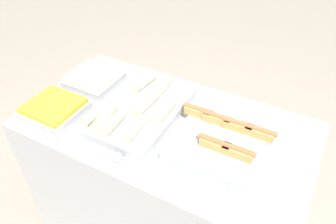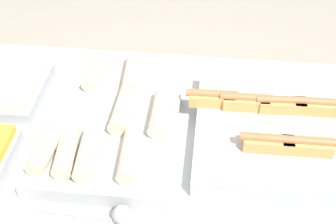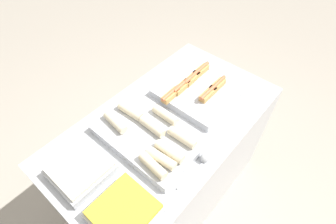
# 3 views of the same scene
# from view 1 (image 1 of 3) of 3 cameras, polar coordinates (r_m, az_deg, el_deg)

# --- Properties ---
(counter) EXTENTS (1.40, 0.77, 0.88)m
(counter) POSITION_cam_1_polar(r_m,az_deg,el_deg) (1.91, -0.33, -12.08)
(counter) COLOR #B7BABF
(counter) RESTS_ON ground_plane
(tray_hotdogs) EXTENTS (0.45, 0.44, 0.10)m
(tray_hotdogs) POSITION_cam_1_polar(r_m,az_deg,el_deg) (1.49, 9.28, -4.49)
(tray_hotdogs) COLOR #B7BABF
(tray_hotdogs) RESTS_ON counter
(tray_wraps) EXTENTS (0.37, 0.56, 0.10)m
(tray_wraps) POSITION_cam_1_polar(r_m,az_deg,el_deg) (1.62, -5.13, 0.34)
(tray_wraps) COLOR #B7BABF
(tray_wraps) RESTS_ON counter
(tray_side_front) EXTENTS (0.27, 0.26, 0.07)m
(tray_side_front) POSITION_cam_1_polar(r_m,az_deg,el_deg) (1.71, -19.17, 0.40)
(tray_side_front) COLOR #B7BABF
(tray_side_front) RESTS_ON counter
(tray_side_back) EXTENTS (0.27, 0.26, 0.07)m
(tray_side_back) POSITION_cam_1_polar(r_m,az_deg,el_deg) (1.88, -12.78, 5.59)
(tray_side_back) COLOR #B7BABF
(tray_side_back) RESTS_ON counter
(serving_spoon_near) EXTENTS (0.24, 0.05, 0.05)m
(serving_spoon_near) POSITION_cam_1_polar(r_m,az_deg,el_deg) (1.43, -9.38, -7.64)
(serving_spoon_near) COLOR #B2B5BA
(serving_spoon_near) RESTS_ON counter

